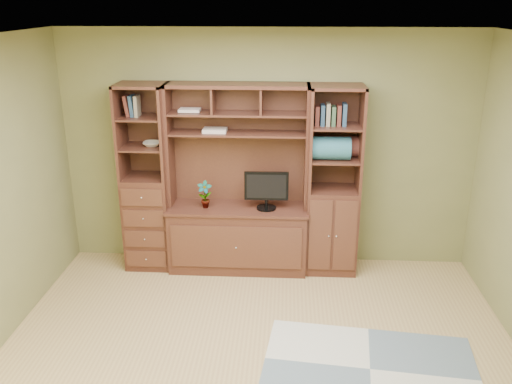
# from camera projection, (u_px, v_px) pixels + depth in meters

# --- Properties ---
(room) EXTENTS (4.60, 4.10, 2.64)m
(room) POSITION_uv_depth(u_px,v_px,m) (258.00, 221.00, 4.05)
(room) COLOR tan
(room) RESTS_ON ground
(center_hutch) EXTENTS (1.54, 0.53, 2.05)m
(center_hutch) POSITION_uv_depth(u_px,v_px,m) (237.00, 181.00, 5.79)
(center_hutch) COLOR #472318
(center_hutch) RESTS_ON ground
(left_tower) EXTENTS (0.50, 0.45, 2.05)m
(left_tower) POSITION_uv_depth(u_px,v_px,m) (146.00, 178.00, 5.89)
(left_tower) COLOR #472318
(left_tower) RESTS_ON ground
(right_tower) EXTENTS (0.55, 0.45, 2.05)m
(right_tower) POSITION_uv_depth(u_px,v_px,m) (333.00, 182.00, 5.78)
(right_tower) COLOR #472318
(right_tower) RESTS_ON ground
(rug) EXTENTS (1.86, 1.35, 0.01)m
(rug) POSITION_uv_depth(u_px,v_px,m) (370.00, 370.00, 4.43)
(rug) COLOR #9BA0A0
(rug) RESTS_ON ground
(monitor) EXTENTS (0.47, 0.22, 0.58)m
(monitor) POSITION_uv_depth(u_px,v_px,m) (266.00, 184.00, 5.75)
(monitor) COLOR black
(monitor) RESTS_ON center_hutch
(orchid) EXTENTS (0.16, 0.11, 0.30)m
(orchid) POSITION_uv_depth(u_px,v_px,m) (205.00, 195.00, 5.83)
(orchid) COLOR #9F5D35
(orchid) RESTS_ON center_hutch
(magazines) EXTENTS (0.25, 0.18, 0.04)m
(magazines) POSITION_uv_depth(u_px,v_px,m) (215.00, 130.00, 5.71)
(magazines) COLOR beige
(magazines) RESTS_ON center_hutch
(bowl) EXTENTS (0.19, 0.19, 0.05)m
(bowl) POSITION_uv_depth(u_px,v_px,m) (152.00, 144.00, 5.75)
(bowl) COLOR beige
(bowl) RESTS_ON left_tower
(blanket_teal) EXTENTS (0.41, 0.24, 0.24)m
(blanket_teal) POSITION_uv_depth(u_px,v_px,m) (330.00, 148.00, 5.60)
(blanket_teal) COLOR #295F6E
(blanket_teal) RESTS_ON right_tower
(blanket_red) EXTENTS (0.39, 0.22, 0.22)m
(blanket_red) POSITION_uv_depth(u_px,v_px,m) (341.00, 146.00, 5.72)
(blanket_red) COLOR brown
(blanket_red) RESTS_ON right_tower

